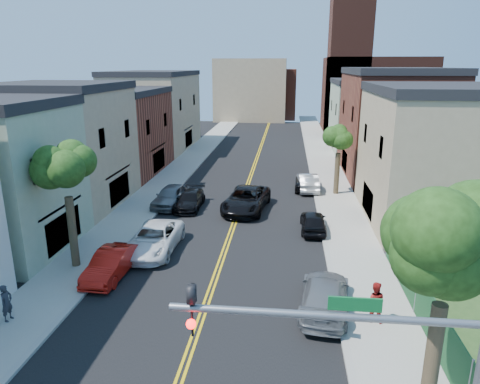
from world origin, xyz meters
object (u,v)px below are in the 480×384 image
(red_sedan, at_px, (111,264))
(grey_car_right, at_px, (325,295))
(grey_car_left, at_px, (171,196))
(silver_car_right, at_px, (307,182))
(black_suv_lane, at_px, (246,199))
(dark_car_right_far, at_px, (307,182))
(pedestrian_right, at_px, (374,302))
(black_car_left, at_px, (190,200))
(black_car_right, at_px, (313,221))
(pedestrian_left, at_px, (7,303))
(white_pickup, at_px, (154,239))

(red_sedan, bearing_deg, grey_car_right, -8.26)
(grey_car_left, bearing_deg, grey_car_right, -45.82)
(silver_car_right, relative_size, black_suv_lane, 0.75)
(dark_car_right_far, xyz_separation_m, pedestrian_right, (2.03, -21.41, 0.43))
(silver_car_right, bearing_deg, grey_car_left, 23.79)
(black_car_left, xyz_separation_m, black_car_right, (9.37, -3.97, 0.04))
(grey_car_left, distance_m, black_suv_lane, 6.09)
(black_car_right, distance_m, pedestrian_left, 18.67)
(black_car_left, bearing_deg, dark_car_right_far, 34.76)
(black_car_right, distance_m, dark_car_right_far, 10.47)
(grey_car_left, height_order, black_car_left, grey_car_left)
(black_car_left, distance_m, pedestrian_left, 17.14)
(grey_car_left, height_order, dark_car_right_far, grey_car_left)
(black_suv_lane, distance_m, pedestrian_left, 18.74)
(black_suv_lane, bearing_deg, pedestrian_right, -57.40)
(silver_car_right, xyz_separation_m, black_suv_lane, (-4.92, -6.24, 0.10))
(grey_car_right, bearing_deg, pedestrian_left, 17.31)
(grey_car_right, xyz_separation_m, black_suv_lane, (-4.92, 13.94, 0.11))
(silver_car_right, height_order, pedestrian_left, pedestrian_left)
(grey_car_right, bearing_deg, black_car_right, -83.27)
(white_pickup, relative_size, black_car_right, 1.38)
(grey_car_right, distance_m, dark_car_right_far, 20.50)
(black_car_right, bearing_deg, pedestrian_right, 100.20)
(white_pickup, relative_size, grey_car_left, 1.17)
(black_car_right, xyz_separation_m, black_suv_lane, (-4.92, 3.92, 0.17))
(silver_car_right, bearing_deg, black_car_right, 86.04)
(red_sedan, distance_m, dark_car_right_far, 21.42)
(silver_car_right, distance_m, dark_car_right_far, 0.35)
(red_sedan, xyz_separation_m, pedestrian_right, (13.03, -3.04, 0.33))
(grey_car_left, xyz_separation_m, pedestrian_left, (-2.77, -16.97, 0.15))
(black_car_left, distance_m, silver_car_right, 11.23)
(black_suv_lane, xyz_separation_m, pedestrian_right, (6.95, -14.86, 0.19))
(silver_car_right, xyz_separation_m, dark_car_right_far, (0.00, 0.32, -0.14))
(red_sedan, bearing_deg, black_suv_lane, 65.45)
(pedestrian_left, height_order, pedestrian_right, pedestrian_right)
(grey_car_left, bearing_deg, red_sedan, -83.21)
(pedestrian_left, bearing_deg, black_car_right, -42.12)
(black_suv_lane, distance_m, pedestrian_right, 16.41)
(grey_car_right, xyz_separation_m, black_car_right, (0.00, 10.03, -0.06))
(grey_car_left, distance_m, silver_car_right, 12.43)
(pedestrian_right, bearing_deg, grey_car_right, -14.51)
(black_car_right, xyz_separation_m, dark_car_right_far, (0.00, 10.47, -0.06))
(white_pickup, bearing_deg, red_sedan, -109.99)
(white_pickup, bearing_deg, silver_car_right, 56.71)
(white_pickup, bearing_deg, black_suv_lane, 60.52)
(black_suv_lane, relative_size, pedestrian_right, 3.45)
(black_car_right, bearing_deg, silver_car_right, -90.28)
(dark_car_right_far, relative_size, pedestrian_right, 2.51)
(dark_car_right_far, bearing_deg, silver_car_right, 92.04)
(white_pickup, distance_m, black_suv_lane, 9.60)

